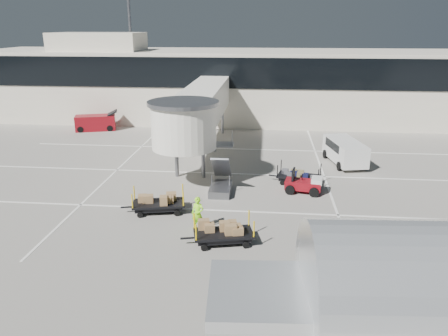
{
  "coord_description": "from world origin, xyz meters",
  "views": [
    {
      "loc": [
        1.56,
        -22.46,
        10.85
      ],
      "look_at": [
        -1.09,
        4.29,
        2.0
      ],
      "focal_mm": 35.0,
      "sensor_mm": 36.0,
      "label": 1
    }
  ],
  "objects": [
    {
      "name": "baggage_tug",
      "position": [
        4.23,
        5.6,
        0.58
      ],
      "size": [
        2.6,
        1.92,
        1.59
      ],
      "rotation": [
        0.0,
        0.0,
        -0.18
      ],
      "color": "maroon",
      "rests_on": "ground"
    },
    {
      "name": "ground",
      "position": [
        0.0,
        0.0,
        0.0
      ],
      "size": [
        140.0,
        140.0,
        0.0
      ],
      "primitive_type": "plane",
      "color": "#A9A397",
      "rests_on": "ground"
    },
    {
      "name": "belt_loader",
      "position": [
        -16.72,
        22.0,
        0.81
      ],
      "size": [
        4.69,
        2.85,
        2.12
      ],
      "rotation": [
        0.0,
        0.0,
        0.3
      ],
      "color": "maroon",
      "rests_on": "ground"
    },
    {
      "name": "box_cart_near",
      "position": [
        -0.41,
        -2.1,
        0.59
      ],
      "size": [
        3.84,
        2.18,
        1.47
      ],
      "rotation": [
        0.0,
        0.0,
        0.23
      ],
      "color": "black",
      "rests_on": "ground"
    },
    {
      "name": "jet_bridge",
      "position": [
        -3.97,
        12.26,
        4.28
      ],
      "size": [
        5.7,
        20.4,
        6.03
      ],
      "color": "white",
      "rests_on": "ground"
    },
    {
      "name": "terminal",
      "position": [
        -0.35,
        29.94,
        4.11
      ],
      "size": [
        64.0,
        12.11,
        15.2
      ],
      "color": "beige",
      "rests_on": "ground"
    },
    {
      "name": "box_cart_far",
      "position": [
        -4.8,
        1.48,
        0.55
      ],
      "size": [
        3.91,
        2.16,
        1.5
      ],
      "rotation": [
        0.0,
        0.0,
        0.21
      ],
      "color": "black",
      "rests_on": "ground"
    },
    {
      "name": "minivan",
      "position": [
        7.95,
        12.59,
        1.16
      ],
      "size": [
        3.06,
        5.41,
        1.93
      ],
      "rotation": [
        0.0,
        0.0,
        0.21
      ],
      "color": "silver",
      "rests_on": "ground"
    },
    {
      "name": "ground_worker",
      "position": [
        -2.05,
        -0.7,
        0.96
      ],
      "size": [
        0.79,
        0.61,
        1.92
      ],
      "primitive_type": "imported",
      "rotation": [
        0.0,
        0.0,
        -0.25
      ],
      "color": "#95FF1A",
      "rests_on": "ground"
    },
    {
      "name": "lane_markings",
      "position": [
        -0.67,
        9.33,
        0.01
      ],
      "size": [
        40.0,
        30.0,
        0.02
      ],
      "color": "white",
      "rests_on": "ground"
    },
    {
      "name": "suitcase_cart",
      "position": [
        3.96,
        7.32,
        0.5
      ],
      "size": [
        3.77,
        2.12,
        1.44
      ],
      "rotation": [
        0.0,
        0.0,
        -0.22
      ],
      "color": "black",
      "rests_on": "ground"
    }
  ]
}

